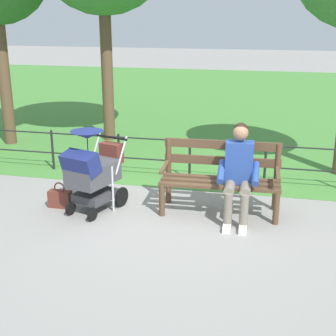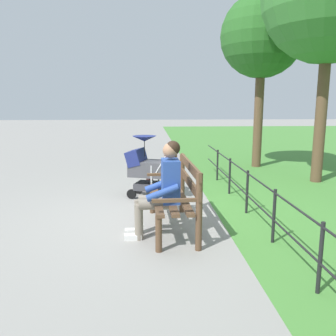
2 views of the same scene
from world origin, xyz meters
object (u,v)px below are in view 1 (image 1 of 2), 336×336
at_px(person_on_bench, 239,170).
at_px(stroller, 93,170).
at_px(handbag, 60,198).
at_px(park_bench, 221,174).

height_order(person_on_bench, stroller, person_on_bench).
bearing_deg(handbag, park_bench, -170.35).
xyz_separation_m(park_bench, stroller, (1.69, 0.40, 0.07)).
bearing_deg(park_bench, person_on_bench, 138.59).
bearing_deg(handbag, stroller, 177.60).
distance_m(person_on_bench, stroller, 1.95).
distance_m(park_bench, person_on_bench, 0.37).
distance_m(park_bench, stroller, 1.73).
height_order(park_bench, stroller, stroller).
bearing_deg(handbag, person_on_bench, -176.46).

